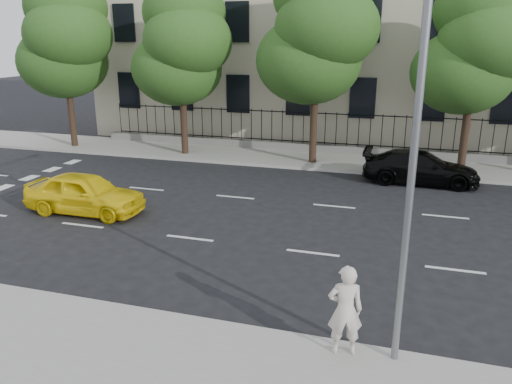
% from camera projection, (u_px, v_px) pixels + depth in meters
% --- Properties ---
extents(ground, '(120.00, 120.00, 0.00)m').
position_uv_depth(ground, '(295.00, 292.00, 12.64)').
color(ground, black).
rests_on(ground, ground).
extents(far_sidewalk, '(60.00, 4.00, 0.15)m').
position_uv_depth(far_sidewalk, '(354.00, 162.00, 25.43)').
color(far_sidewalk, gray).
rests_on(far_sidewalk, ground).
extents(lane_markings, '(49.60, 4.62, 0.01)m').
position_uv_depth(lane_markings, '(325.00, 227.00, 16.99)').
color(lane_markings, silver).
rests_on(lane_markings, ground).
extents(iron_fence, '(30.00, 0.50, 2.20)m').
position_uv_depth(iron_fence, '(358.00, 145.00, 26.81)').
color(iron_fence, slate).
rests_on(iron_fence, far_sidewalk).
extents(street_light, '(0.25, 3.32, 8.05)m').
position_uv_depth(street_light, '(418.00, 98.00, 8.81)').
color(street_light, slate).
rests_on(street_light, near_sidewalk).
extents(tree_a, '(5.71, 5.31, 9.39)m').
position_uv_depth(tree_a, '(66.00, 38.00, 27.41)').
color(tree_a, '#382619').
rests_on(tree_a, far_sidewalk).
extents(tree_b, '(5.53, 5.12, 8.97)m').
position_uv_depth(tree_b, '(183.00, 44.00, 25.58)').
color(tree_b, '#382619').
rests_on(tree_b, far_sidewalk).
extents(tree_c, '(5.89, 5.50, 9.80)m').
position_uv_depth(tree_c, '(318.00, 32.00, 23.50)').
color(tree_c, '#382619').
rests_on(tree_c, far_sidewalk).
extents(tree_d, '(5.34, 4.94, 8.84)m').
position_uv_depth(tree_d, '(477.00, 45.00, 21.75)').
color(tree_d, '#382619').
rests_on(tree_d, far_sidewalk).
extents(yellow_taxi, '(4.40, 1.78, 1.50)m').
position_uv_depth(yellow_taxi, '(85.00, 193.00, 18.15)').
color(yellow_taxi, yellow).
rests_on(yellow_taxi, ground).
extents(black_sedan, '(4.96, 2.04, 1.44)m').
position_uv_depth(black_sedan, '(420.00, 167.00, 21.86)').
color(black_sedan, black).
rests_on(black_sedan, ground).
extents(woman_near, '(0.78, 0.61, 1.89)m').
position_uv_depth(woman_near, '(345.00, 310.00, 9.71)').
color(woman_near, beige).
rests_on(woman_near, near_sidewalk).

